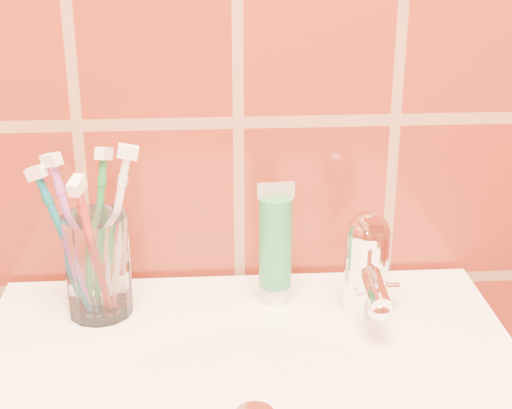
{
  "coord_description": "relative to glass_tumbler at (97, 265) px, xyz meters",
  "views": [
    {
      "loc": [
        -0.04,
        0.33,
        1.29
      ],
      "look_at": [
        0.01,
        1.08,
        0.99
      ],
      "focal_mm": 55.0,
      "sensor_mm": 36.0,
      "label": 1
    }
  ],
  "objects": [
    {
      "name": "toothpaste_tube",
      "position": [
        0.2,
        0.01,
        0.01
      ],
      "size": [
        0.04,
        0.04,
        0.15
      ],
      "rotation": [
        0.0,
        0.0,
        0.07
      ],
      "color": "white",
      "rests_on": "pedestal_sink"
    },
    {
      "name": "toothbrush_4",
      "position": [
        -0.03,
        0.0,
        0.03
      ],
      "size": [
        0.13,
        0.12,
        0.18
      ],
      "primitive_type": null,
      "rotation": [
        0.37,
        0.0,
        -2.03
      ],
      "color": "#0D6171",
      "rests_on": "glass_tumbler"
    },
    {
      "name": "toothbrush_1",
      "position": [
        -0.02,
        0.0,
        0.03
      ],
      "size": [
        0.11,
        0.1,
        0.2
      ],
      "primitive_type": null,
      "rotation": [
        0.25,
        0.0,
        -2.19
      ],
      "color": "#974DA6",
      "rests_on": "glass_tumbler"
    },
    {
      "name": "toothbrush_3",
      "position": [
        0.02,
        0.01,
        0.04
      ],
      "size": [
        0.08,
        0.07,
        0.2
      ],
      "primitive_type": null,
      "rotation": [
        0.22,
        0.0,
        1.66
      ],
      "color": "white",
      "rests_on": "glass_tumbler"
    },
    {
      "name": "toothbrush_0",
      "position": [
        0.0,
        0.03,
        0.03
      ],
      "size": [
        0.08,
        0.13,
        0.2
      ],
      "primitive_type": null,
      "rotation": [
        0.3,
        0.0,
        2.76
      ],
      "color": "#207A37",
      "rests_on": "glass_tumbler"
    },
    {
      "name": "toothbrush_2",
      "position": [
        0.0,
        -0.03,
        0.03
      ],
      "size": [
        0.07,
        0.13,
        0.2
      ],
      "primitive_type": null,
      "rotation": [
        0.3,
        0.0,
        -0.3
      ],
      "color": "#A52B23",
      "rests_on": "glass_tumbler"
    },
    {
      "name": "faucet",
      "position": [
        0.29,
        -0.02,
        0.01
      ],
      "size": [
        0.05,
        0.11,
        0.12
      ],
      "color": "white",
      "rests_on": "pedestal_sink"
    },
    {
      "name": "glass_tumbler",
      "position": [
        0.0,
        0.0,
        0.0
      ],
      "size": [
        0.09,
        0.09,
        0.12
      ],
      "primitive_type": "cylinder",
      "rotation": [
        0.0,
        0.0,
        0.33
      ],
      "color": "white",
      "rests_on": "pedestal_sink"
    }
  ]
}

